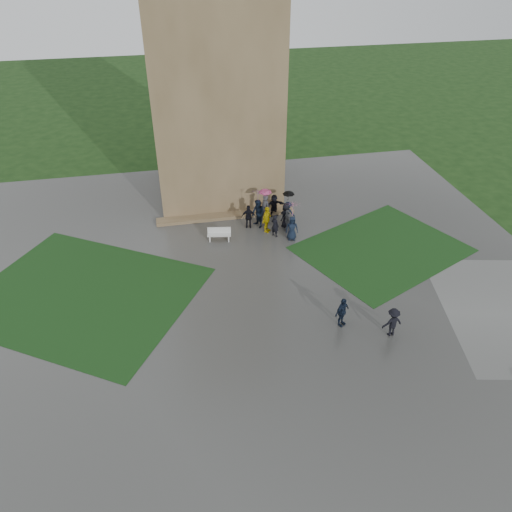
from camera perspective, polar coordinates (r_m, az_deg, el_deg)
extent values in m
plane|color=black|center=(24.31, 0.26, -7.77)|extent=(120.00, 120.00, 0.00)
cube|color=#363633|center=(25.80, -0.63, -4.85)|extent=(34.00, 34.00, 0.02)
cube|color=black|center=(27.54, -19.15, -4.17)|extent=(14.10, 13.46, 0.01)
cube|color=black|center=(30.45, 14.19, 0.77)|extent=(11.12, 10.15, 0.01)
cube|color=brown|center=(33.73, -5.18, 21.58)|extent=(8.00, 8.00, 18.00)
cube|color=brown|center=(32.80, -3.45, 4.62)|extent=(9.00, 0.80, 0.22)
cube|color=silver|center=(30.19, -4.23, 2.44)|extent=(1.47, 0.66, 0.06)
cube|color=silver|center=(30.33, -5.28, 2.07)|extent=(0.14, 0.38, 0.40)
cube|color=silver|center=(30.28, -3.14, 2.10)|extent=(0.14, 0.38, 0.40)
cube|color=silver|center=(30.25, -4.24, 2.99)|extent=(1.40, 0.29, 0.38)
imported|color=black|center=(31.44, 3.43, 4.68)|extent=(0.95, 0.93, 1.62)
imported|color=black|center=(31.86, 3.65, 4.97)|extent=(1.08, 0.93, 1.50)
imported|color=black|center=(32.64, 2.09, 5.80)|extent=(1.48, 0.80, 1.52)
imported|color=#444449|center=(31.73, 1.04, 5.37)|extent=(0.72, 0.84, 1.94)
imported|color=black|center=(31.29, 0.23, 4.85)|extent=(0.83, 1.03, 1.85)
imported|color=black|center=(31.26, -0.84, 4.51)|extent=(1.00, 0.68, 1.56)
imported|color=gold|center=(30.81, 1.23, 4.20)|extent=(1.08, 1.14, 1.72)
imported|color=black|center=(30.43, 2.18, 3.49)|extent=(0.61, 0.63, 1.46)
imported|color=black|center=(30.15, 4.13, 3.19)|extent=(0.83, 0.64, 1.54)
imported|color=#444449|center=(31.01, 3.60, 4.08)|extent=(0.62, 0.93, 1.48)
imported|color=pink|center=(29.52, 4.23, 5.34)|extent=(0.94, 0.94, 0.87)
imported|color=#6B2D7E|center=(30.75, 0.24, 6.72)|extent=(1.04, 1.04, 0.95)
imported|color=black|center=(31.29, 3.73, 6.90)|extent=(0.72, 0.72, 0.63)
imported|color=pink|center=(31.22, 1.06, 7.10)|extent=(0.77, 0.77, 0.68)
imported|color=black|center=(24.09, 9.82, -6.34)|extent=(1.05, 0.92, 1.56)
imported|color=black|center=(24.09, 15.33, -7.30)|extent=(1.02, 0.60, 1.51)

